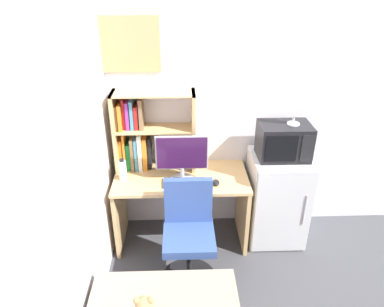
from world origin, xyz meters
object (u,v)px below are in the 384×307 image
Objects in this scene: mini_fridge at (276,198)px; microwave at (284,141)px; computer_mouse at (216,182)px; water_bottle at (123,170)px; desk_chair at (189,240)px; keyboard at (184,183)px; hutch_bookshelf at (142,133)px; monitor at (182,157)px; desk_fan at (296,108)px; wall_corkboard at (127,45)px.

mini_fridge is 0.61m from microwave.
computer_mouse is 0.47× the size of water_bottle.
keyboard is at bearing 94.77° from desk_chair.
mini_fridge is 2.00× the size of microwave.
hutch_bookshelf is 1.43m from mini_fridge.
monitor is at bearing -174.59° from mini_fridge.
desk_fan is 0.47× the size of wall_corkboard.
desk_chair is (0.41, -0.70, -0.67)m from hutch_bookshelf.
desk_fan is (0.68, 0.16, 0.63)m from computer_mouse.
computer_mouse is 0.55m from desk_chair.
desk_chair reaches higher than keyboard.
monitor is at bearing -38.62° from wall_corkboard.
microwave is at bearing 31.70° from desk_chair.
monitor is at bearing -175.12° from desk_fan.
mini_fridge is (0.90, 0.15, -0.29)m from keyboard.
hutch_bookshelf reaches higher than desk_chair.
mini_fridge is (1.27, -0.17, -0.63)m from hutch_bookshelf.
water_bottle is (-0.83, 0.11, 0.08)m from computer_mouse.
wall_corkboard is at bearing 168.70° from microwave.
computer_mouse is (0.28, -0.02, 0.01)m from keyboard.
hutch_bookshelf reaches higher than water_bottle.
mini_fridge is 1.02m from desk_chair.
microwave is at bearing 5.60° from monitor.
desk_fan reaches higher than mini_fridge.
computer_mouse is at bearing -3.62° from keyboard.
microwave reaches higher than monitor.
hutch_bookshelf reaches higher than keyboard.
desk_fan reaches higher than water_bottle.
wall_corkboard is at bearing 149.55° from computer_mouse.
wall_corkboard reaches higher than desk_fan.
desk_fan is at bearing -2.60° from mini_fridge.
water_bottle reaches higher than computer_mouse.
wall_corkboard is (-1.37, 0.27, 0.80)m from microwave.
wall_corkboard reaches higher than mini_fridge.
computer_mouse is 0.22× the size of microwave.
desk_chair is at bearing -39.51° from water_bottle.
hutch_bookshelf is 1.32× the size of wall_corkboard.
monitor is 0.71m from desk_chair.
wall_corkboard reaches higher than desk_chair.
keyboard is 0.28m from computer_mouse.
keyboard is (0.38, -0.32, -0.34)m from hutch_bookshelf.
computer_mouse is 0.11× the size of mini_fridge.
hutch_bookshelf is 0.81× the size of desk_chair.
water_bottle is at bearing -178.08° from desk_fan.
hutch_bookshelf is at bearing 172.43° from microwave.
desk_fan is at bearing 4.88° from monitor.
computer_mouse is at bearing -164.61° from microwave.
mini_fridge is (0.91, 0.09, -0.52)m from monitor.
mini_fridge is 1.59× the size of wall_corkboard.
water_bottle is 0.46× the size of microwave.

